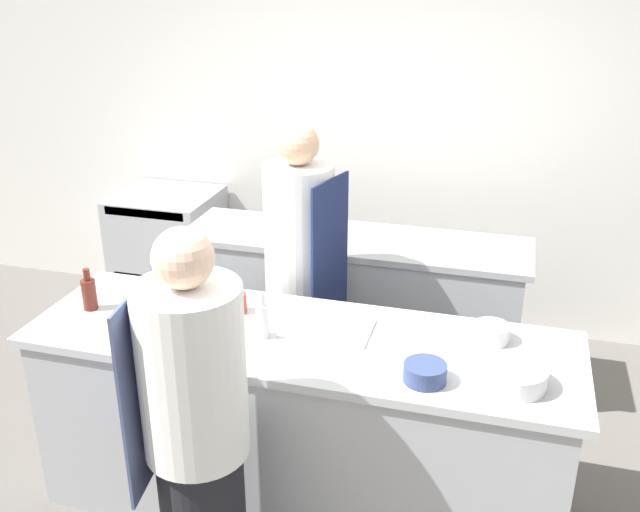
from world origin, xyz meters
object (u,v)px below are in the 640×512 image
Objects in this scene: bottle_vinegar at (160,280)px; bowl_wooden_salad at (144,328)px; chef_at_stove at (300,281)px; cup at (239,303)px; bottle_olive_oil at (89,293)px; bottle_wine at (263,320)px; oven_range at (170,253)px; chef_at_prep_near at (197,436)px; bowl_ceramic_blue at (491,333)px; bowl_prep_small at (425,373)px; bowl_mixing_large at (514,376)px.

bowl_wooden_salad is (0.10, -0.36, -0.07)m from bottle_vinegar.
cup is at bearing 1.28° from chef_at_stove.
chef_at_stove is at bearing 42.79° from bottle_vinegar.
bottle_olive_oil is 0.97× the size of bottle_wine.
bowl_wooden_salad is (0.89, -1.94, 0.51)m from oven_range.
chef_at_prep_near is at bearing -94.37° from bottle_wine.
oven_range is 2.08m from cup.
bottle_wine is 0.91× the size of bowl_wooden_salad.
bottle_olive_oil is at bearing -173.73° from bowl_ceramic_blue.
bottle_wine is 0.77m from bowl_prep_small.
bowl_mixing_large reaches higher than bowl_ceramic_blue.
bottle_wine reaches higher than bowl_ceramic_blue.
bottle_olive_oil is at bearing -167.06° from cup.
cup is (0.43, -0.02, -0.06)m from bottle_vinegar.
chef_at_stove is 6.70× the size of bowl_mixing_large.
bottle_vinegar is (0.79, -1.58, 0.58)m from oven_range.
bottle_wine is 1.33× the size of bowl_ceramic_blue.
bottle_wine is at bearing 167.52° from bowl_prep_small.
oven_range is at bearing -112.28° from chef_at_stove.
bottle_vinegar reaches higher than bowl_ceramic_blue.
bowl_ceramic_blue is (1.04, 0.87, 0.14)m from chef_at_prep_near.
bowl_prep_small reaches higher than oven_range.
chef_at_stove is at bearing 131.59° from bowl_prep_small.
bowl_mixing_large is 2.65× the size of cup.
bowl_prep_small is at bearing -20.98° from cup.
bottle_wine reaches higher than oven_range.
bottle_wine is (0.05, 0.63, 0.19)m from chef_at_prep_near.
chef_at_prep_near is at bearing -155.45° from bowl_mixing_large.
bowl_wooden_salad is at bearing -74.07° from bottle_vinegar.
cup is (1.22, -1.61, 0.52)m from oven_range.
bowl_wooden_salad is at bearing -12.21° from chef_at_stove.
chef_at_prep_near is 1.10m from bottle_olive_oil.
cup is at bearing 167.00° from bowl_mixing_large.
bottle_vinegar is at bearing -63.41° from oven_range.
bowl_ceramic_blue is (1.05, -0.50, 0.10)m from chef_at_stove.
bowl_mixing_large is at bearing 1.17° from bowl_wooden_salad.
chef_at_stove is (1.36, -1.06, 0.41)m from oven_range.
bottle_vinegar is 1.62× the size of bowl_ceramic_blue.
bowl_wooden_salad reaches higher than oven_range.
chef_at_prep_near reaches higher than cup.
bottle_vinegar is 1.43m from bowl_prep_small.
bottle_wine is at bearing -166.24° from bowl_ceramic_blue.
chef_at_stove is 8.24× the size of bottle_olive_oil.
bowl_prep_small is at bearing -15.73° from bottle_vinegar.
bowl_prep_small is at bearing -169.45° from bowl_mixing_large.
bottle_vinegar is (-0.57, -0.52, 0.17)m from chef_at_stove.
bottle_wine is (0.06, -0.75, 0.15)m from chef_at_stove.
bowl_wooden_salad is (-1.27, 0.03, 0.00)m from bowl_prep_small.
bowl_ceramic_blue is (0.99, 0.24, -0.05)m from bottle_wine.
bottle_olive_oil is 1.20× the size of bowl_prep_small.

